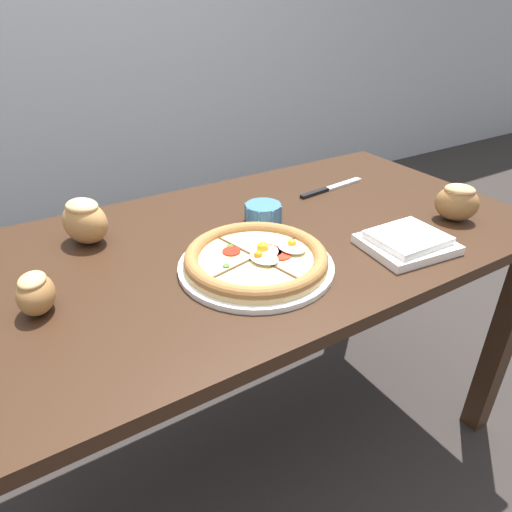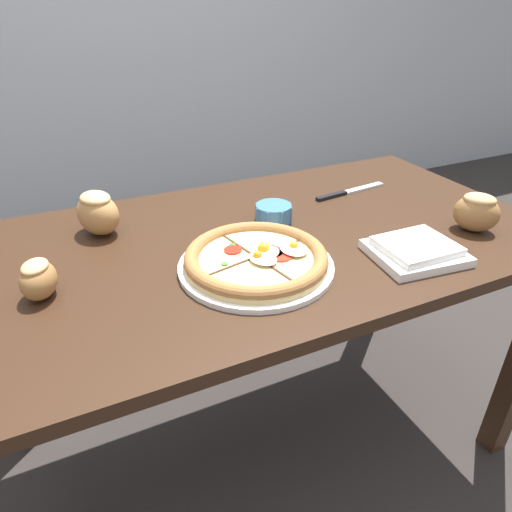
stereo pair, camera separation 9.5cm
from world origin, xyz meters
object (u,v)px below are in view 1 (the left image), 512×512
at_px(pizza, 256,260).
at_px(bread_piece_near, 36,293).
at_px(ramekin_bowl, 263,212).
at_px(napkin_folded, 407,242).
at_px(dining_table, 253,274).
at_px(bread_piece_far, 85,220).
at_px(bread_piece_mid, 457,202).
at_px(knife_main, 331,188).

bearing_deg(pizza, bread_piece_near, 169.06).
bearing_deg(ramekin_bowl, bread_piece_near, -169.18).
bearing_deg(ramekin_bowl, napkin_folded, -55.26).
relative_size(dining_table, bread_piece_far, 9.94).
height_order(dining_table, napkin_folded, napkin_folded).
distance_m(pizza, napkin_folded, 0.35).
bearing_deg(bread_piece_mid, knife_main, 111.97).
xyz_separation_m(ramekin_bowl, bread_piece_near, (-0.55, -0.11, 0.02)).
xyz_separation_m(pizza, bread_piece_near, (-0.42, 0.08, 0.02)).
relative_size(bread_piece_far, knife_main, 0.58).
height_order(bread_piece_near, bread_piece_mid, bread_piece_mid).
xyz_separation_m(pizza, ramekin_bowl, (0.14, 0.19, 0.00)).
relative_size(dining_table, napkin_folded, 6.87).
relative_size(pizza, ramekin_bowl, 3.39).
bearing_deg(dining_table, knife_main, 21.60).
xyz_separation_m(ramekin_bowl, bread_piece_far, (-0.41, 0.12, 0.03)).
bearing_deg(knife_main, bread_piece_near, -173.99).
relative_size(ramekin_bowl, napkin_folded, 0.47).
xyz_separation_m(napkin_folded, knife_main, (0.09, 0.37, -0.01)).
height_order(pizza, knife_main, pizza).
xyz_separation_m(ramekin_bowl, bread_piece_mid, (0.43, -0.25, 0.02)).
height_order(ramekin_bowl, bread_piece_near, bread_piece_near).
height_order(napkin_folded, bread_piece_far, bread_piece_far).
xyz_separation_m(dining_table, pizza, (-0.07, -0.12, 0.12)).
distance_m(ramekin_bowl, bread_piece_mid, 0.49).
xyz_separation_m(dining_table, bread_piece_near, (-0.48, -0.04, 0.14)).
relative_size(pizza, knife_main, 1.34).
height_order(ramekin_bowl, bread_piece_far, bread_piece_far).
distance_m(pizza, bread_piece_far, 0.41).
distance_m(bread_piece_mid, bread_piece_far, 0.91).
xyz_separation_m(bread_piece_far, knife_main, (0.70, -0.04, -0.05)).
bearing_deg(dining_table, ramekin_bowl, 42.00).
relative_size(napkin_folded, bread_piece_mid, 1.56).
distance_m(pizza, ramekin_bowl, 0.23).
distance_m(napkin_folded, bread_piece_near, 0.78).
xyz_separation_m(dining_table, knife_main, (0.36, 0.14, 0.11)).
bearing_deg(ramekin_bowl, bread_piece_far, 163.13).
bearing_deg(bread_piece_near, bread_piece_mid, -8.34).
relative_size(bread_piece_near, bread_piece_mid, 0.78).
bearing_deg(knife_main, bread_piece_far, 170.04).
height_order(bread_piece_far, knife_main, bread_piece_far).
height_order(pizza, ramekin_bowl, pizza).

